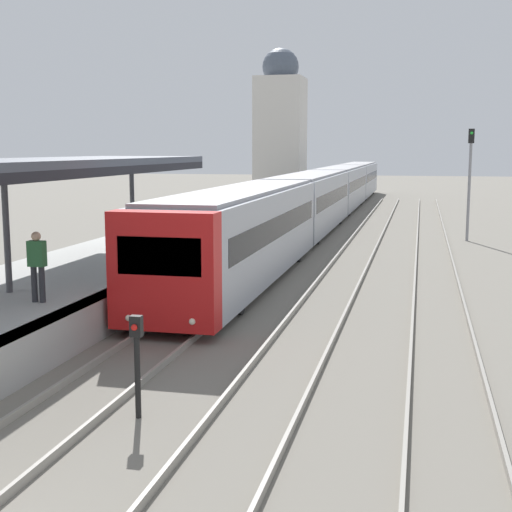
% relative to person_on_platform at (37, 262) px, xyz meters
% --- Properties ---
extents(platform_canopy, '(4.00, 19.84, 3.29)m').
position_rel_person_on_platform_xyz_m(platform_canopy, '(-1.27, 0.88, 2.22)').
color(platform_canopy, '#4C515B').
rests_on(platform_canopy, station_platform).
extents(person_on_platform, '(0.40, 0.22, 1.66)m').
position_rel_person_on_platform_xyz_m(person_on_platform, '(0.00, 0.00, 0.00)').
color(person_on_platform, '#2D2D33').
rests_on(person_on_platform, station_platform).
extents(train_near, '(2.66, 60.80, 3.21)m').
position_rel_person_on_platform_xyz_m(train_near, '(2.78, 31.00, -0.15)').
color(train_near, red).
rests_on(train_near, ground_plane).
extents(signal_post_near, '(0.20, 0.21, 1.78)m').
position_rel_person_on_platform_xyz_m(signal_post_near, '(4.08, -3.94, -0.82)').
color(signal_post_near, black).
rests_on(signal_post_near, ground_plane).
extents(signal_mast_far, '(0.28, 0.29, 5.51)m').
position_rel_person_on_platform_xyz_m(signal_mast_far, '(10.97, 21.88, 1.51)').
color(signal_mast_far, gray).
rests_on(signal_mast_far, ground_plane).
extents(distant_domed_building, '(4.08, 4.08, 13.07)m').
position_rel_person_on_platform_xyz_m(distant_domed_building, '(-3.43, 46.87, 4.32)').
color(distant_domed_building, silver).
rests_on(distant_domed_building, ground_plane).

